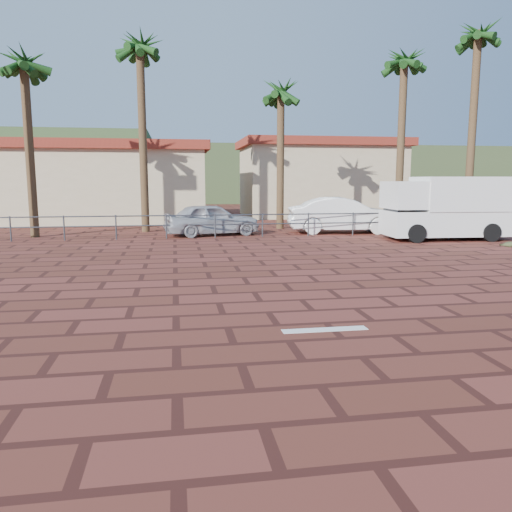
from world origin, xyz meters
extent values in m
plane|color=maroon|center=(0.00, 0.00, 0.00)|extent=(120.00, 120.00, 0.00)
cube|color=white|center=(0.70, -1.20, 0.00)|extent=(1.40, 0.22, 0.01)
cylinder|color=#47494F|center=(-8.00, 12.00, 0.50)|extent=(0.06, 0.06, 1.00)
cylinder|color=#47494F|center=(-6.00, 12.00, 0.50)|extent=(0.06, 0.06, 1.00)
cylinder|color=#47494F|center=(-4.00, 12.00, 0.50)|extent=(0.06, 0.06, 1.00)
cylinder|color=#47494F|center=(-2.00, 12.00, 0.50)|extent=(0.06, 0.06, 1.00)
cylinder|color=#47494F|center=(0.00, 12.00, 0.50)|extent=(0.06, 0.06, 1.00)
cylinder|color=#47494F|center=(2.00, 12.00, 0.50)|extent=(0.06, 0.06, 1.00)
cylinder|color=#47494F|center=(4.00, 12.00, 0.50)|extent=(0.06, 0.06, 1.00)
cylinder|color=#47494F|center=(6.00, 12.00, 0.50)|extent=(0.06, 0.06, 1.00)
cylinder|color=#47494F|center=(8.00, 12.00, 0.50)|extent=(0.06, 0.06, 1.00)
cylinder|color=#47494F|center=(10.00, 12.00, 0.50)|extent=(0.06, 0.06, 1.00)
cylinder|color=#47494F|center=(12.00, 12.00, 0.50)|extent=(0.06, 0.06, 1.00)
cylinder|color=#47494F|center=(0.00, 12.00, 0.95)|extent=(24.00, 0.05, 0.05)
cylinder|color=#47494F|center=(0.00, 12.00, 0.55)|extent=(24.00, 0.05, 0.05)
cylinder|color=brown|center=(-7.50, 13.50, 3.50)|extent=(0.36, 0.36, 7.00)
sphere|color=#1B4918|center=(-7.50, 13.50, 7.05)|extent=(2.40, 2.40, 2.40)
cylinder|color=brown|center=(-3.00, 15.00, 4.10)|extent=(0.36, 0.36, 8.20)
sphere|color=#1B4918|center=(-3.00, 15.00, 8.25)|extent=(2.40, 2.40, 2.40)
cylinder|color=brown|center=(3.50, 15.50, 3.25)|extent=(0.36, 0.36, 6.50)
sphere|color=#1B4918|center=(3.50, 15.50, 6.55)|extent=(2.40, 2.40, 2.40)
cylinder|color=brown|center=(9.00, 14.00, 3.90)|extent=(0.36, 0.36, 7.80)
sphere|color=#1B4918|center=(9.00, 14.00, 7.85)|extent=(2.40, 2.40, 2.40)
cylinder|color=brown|center=(12.00, 13.00, 4.40)|extent=(0.36, 0.36, 8.80)
sphere|color=#1B4918|center=(12.00, 13.00, 8.85)|extent=(2.40, 2.40, 2.40)
cube|color=beige|center=(-6.00, 22.00, 2.00)|extent=(12.00, 7.00, 4.00)
cube|color=maroon|center=(-6.00, 22.00, 4.25)|extent=(12.60, 7.60, 0.50)
cube|color=beige|center=(8.00, 24.00, 2.25)|extent=(10.00, 6.00, 4.50)
cube|color=maroon|center=(8.00, 24.00, 4.75)|extent=(10.60, 6.60, 0.50)
cube|color=#384C28|center=(0.00, 50.00, 3.00)|extent=(70.00, 18.00, 6.00)
cube|color=#384C28|center=(-22.00, 56.00, 4.00)|extent=(35.00, 14.00, 8.00)
cube|color=silver|center=(9.16, 9.99, 0.67)|extent=(4.94, 2.20, 0.99)
cube|color=silver|center=(9.79, 9.96, 1.84)|extent=(3.69, 2.23, 1.35)
cube|color=silver|center=(7.45, 10.07, 1.80)|extent=(1.53, 2.04, 1.08)
cube|color=black|center=(6.87, 10.09, 1.39)|extent=(0.13, 1.53, 0.58)
cylinder|color=black|center=(7.50, 9.12, 0.36)|extent=(0.73, 0.29, 0.72)
cylinder|color=black|center=(7.59, 11.00, 0.36)|extent=(0.73, 0.29, 0.72)
cylinder|color=black|center=(10.55, 8.98, 0.36)|extent=(0.73, 0.29, 0.72)
cylinder|color=black|center=(10.64, 10.86, 0.36)|extent=(0.73, 0.29, 0.72)
imported|color=#B4B6BC|center=(-0.06, 13.00, 0.70)|extent=(4.34, 2.43, 1.39)
imported|color=white|center=(5.89, 13.00, 0.81)|extent=(5.08, 2.28, 1.62)
cylinder|color=gray|center=(9.36, 10.00, 1.06)|extent=(0.06, 0.06, 2.12)
cube|color=#193FB2|center=(9.36, 10.00, 1.93)|extent=(0.43, 0.17, 0.43)
camera|label=1|loc=(-1.64, -8.68, 2.39)|focal=35.00mm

